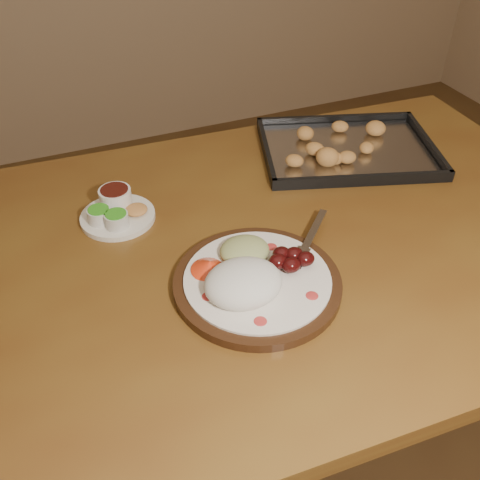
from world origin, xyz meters
name	(u,v)px	position (x,y,z in m)	size (l,w,h in m)	color
ground	(323,466)	(0.00, 0.00, 0.00)	(4.00, 4.00, 0.00)	brown
dining_table	(245,280)	(-0.18, 0.13, 0.65)	(1.54, 0.97, 0.75)	brown
dinner_plate	(253,278)	(-0.22, 0.02, 0.77)	(0.35, 0.29, 0.07)	#321B0D
condiment_saucer	(116,211)	(-0.39, 0.31, 0.77)	(0.15, 0.15, 0.05)	silver
baking_tray	(348,148)	(0.18, 0.36, 0.76)	(0.48, 0.41, 0.04)	black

